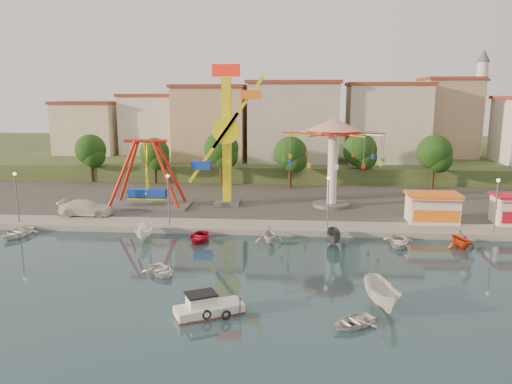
# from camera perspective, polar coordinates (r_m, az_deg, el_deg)

# --- Properties ---
(ground) EXTENTS (200.00, 200.00, 0.00)m
(ground) POSITION_cam_1_polar(r_m,az_deg,el_deg) (38.28, -2.92, -9.99)
(ground) COLOR #15303A
(ground) RESTS_ON ground
(quay_deck) EXTENTS (200.00, 100.00, 0.60)m
(quay_deck) POSITION_cam_1_polar(r_m,az_deg,el_deg) (98.41, 1.80, 3.34)
(quay_deck) COLOR #9E998E
(quay_deck) RESTS_ON ground
(asphalt_pad) EXTENTS (90.00, 28.00, 0.01)m
(asphalt_pad) POSITION_cam_1_polar(r_m,az_deg,el_deg) (66.86, 0.43, -0.17)
(asphalt_pad) COLOR #4C4944
(asphalt_pad) RESTS_ON quay_deck
(hill_terrace) EXTENTS (200.00, 60.00, 3.00)m
(hill_terrace) POSITION_cam_1_polar(r_m,az_deg,el_deg) (103.21, 1.94, 4.39)
(hill_terrace) COLOR #384C26
(hill_terrace) RESTS_ON ground
(pirate_ship_ride) EXTENTS (10.00, 5.00, 8.00)m
(pirate_ship_ride) POSITION_cam_1_polar(r_m,az_deg,el_deg) (60.01, -12.36, 1.93)
(pirate_ship_ride) COLOR #59595E
(pirate_ship_ride) RESTS_ON quay_deck
(kamikaze_tower) EXTENTS (6.12, 3.10, 16.50)m
(kamikaze_tower) POSITION_cam_1_polar(r_m,az_deg,el_deg) (58.85, -3.08, 6.03)
(kamikaze_tower) COLOR #59595E
(kamikaze_tower) RESTS_ON quay_deck
(wave_swinger) EXTENTS (11.60, 11.60, 10.40)m
(wave_swinger) POSITION_cam_1_polar(r_m,az_deg,el_deg) (58.82, 8.81, 5.60)
(wave_swinger) COLOR #59595E
(wave_swinger) RESTS_ON quay_deck
(booth_left) EXTENTS (5.40, 3.78, 3.08)m
(booth_left) POSITION_cam_1_polar(r_m,az_deg,el_deg) (55.02, 19.51, -1.67)
(booth_left) COLOR white
(booth_left) RESTS_ON quay_deck
(lamp_post_0) EXTENTS (0.14, 0.14, 5.00)m
(lamp_post_0) POSITION_cam_1_polar(r_m,az_deg,el_deg) (57.30, -25.64, -0.69)
(lamp_post_0) COLOR #59595E
(lamp_post_0) RESTS_ON quay_deck
(lamp_post_1) EXTENTS (0.14, 0.14, 5.00)m
(lamp_post_1) POSITION_cam_1_polar(r_m,az_deg,el_deg) (51.16, -9.96, -1.05)
(lamp_post_1) COLOR #59595E
(lamp_post_1) RESTS_ON quay_deck
(lamp_post_2) EXTENTS (0.14, 0.14, 5.00)m
(lamp_post_2) POSITION_cam_1_polar(r_m,az_deg,el_deg) (49.65, 8.23, -1.37)
(lamp_post_2) COLOR #59595E
(lamp_post_2) RESTS_ON quay_deck
(lamp_post_3) EXTENTS (0.14, 0.14, 5.00)m
(lamp_post_3) POSITION_cam_1_polar(r_m,az_deg,el_deg) (53.14, 25.72, -1.56)
(lamp_post_3) COLOR #59595E
(lamp_post_3) RESTS_ON quay_deck
(tree_0) EXTENTS (4.60, 4.60, 7.19)m
(tree_0) POSITION_cam_1_polar(r_m,az_deg,el_deg) (79.06, -18.39, 4.60)
(tree_0) COLOR #382314
(tree_0) RESTS_ON quay_deck
(tree_1) EXTENTS (4.35, 4.35, 6.80)m
(tree_1) POSITION_cam_1_polar(r_m,az_deg,el_deg) (75.06, -11.52, 4.41)
(tree_1) COLOR #382314
(tree_1) RESTS_ON quay_deck
(tree_2) EXTENTS (5.02, 5.02, 7.85)m
(tree_2) POSITION_cam_1_polar(r_m,az_deg,el_deg) (72.42, -3.99, 4.94)
(tree_2) COLOR #382314
(tree_2) RESTS_ON quay_deck
(tree_3) EXTENTS (4.68, 4.68, 7.32)m
(tree_3) POSITION_cam_1_polar(r_m,az_deg,el_deg) (70.22, 3.96, 4.45)
(tree_3) COLOR #382314
(tree_3) RESTS_ON quay_deck
(tree_4) EXTENTS (4.86, 4.86, 7.60)m
(tree_4) POSITION_cam_1_polar(r_m,az_deg,el_deg) (73.74, 11.81, 4.71)
(tree_4) COLOR #382314
(tree_4) RESTS_ON quay_deck
(tree_5) EXTENTS (4.83, 4.83, 7.54)m
(tree_5) POSITION_cam_1_polar(r_m,az_deg,el_deg) (73.90, 19.72, 4.27)
(tree_5) COLOR #382314
(tree_5) RESTS_ON quay_deck
(building_0) EXTENTS (9.26, 9.53, 11.87)m
(building_0) POSITION_cam_1_polar(r_m,az_deg,el_deg) (90.05, -20.63, 7.42)
(building_0) COLOR beige
(building_0) RESTS_ON hill_terrace
(building_1) EXTENTS (12.33, 9.01, 8.63)m
(building_1) POSITION_cam_1_polar(r_m,az_deg,el_deg) (90.82, -12.19, 6.89)
(building_1) COLOR silver
(building_1) RESTS_ON hill_terrace
(building_2) EXTENTS (11.95, 9.28, 11.23)m
(building_2) POSITION_cam_1_polar(r_m,az_deg,el_deg) (88.43, -3.86, 7.84)
(building_2) COLOR tan
(building_2) RESTS_ON hill_terrace
(building_3) EXTENTS (12.59, 10.50, 9.20)m
(building_3) POSITION_cam_1_polar(r_m,az_deg,el_deg) (84.40, 5.21, 6.97)
(building_3) COLOR beige
(building_3) RESTS_ON hill_terrace
(building_4) EXTENTS (10.75, 9.23, 9.24)m
(building_4) POSITION_cam_1_polar(r_m,az_deg,el_deg) (88.94, 13.96, 6.91)
(building_4) COLOR beige
(building_4) RESTS_ON hill_terrace
(building_5) EXTENTS (12.77, 10.96, 11.21)m
(building_5) POSITION_cam_1_polar(r_m,az_deg,el_deg) (90.17, 22.61, 7.07)
(building_5) COLOR tan
(building_5) RESTS_ON hill_terrace
(minaret) EXTENTS (2.80, 2.80, 18.00)m
(minaret) POSITION_cam_1_polar(r_m,az_deg,el_deg) (94.66, 24.23, 9.50)
(minaret) COLOR silver
(minaret) RESTS_ON hill_terrace
(cabin_motorboat) EXTENTS (4.56, 3.46, 1.51)m
(cabin_motorboat) POSITION_cam_1_polar(r_m,az_deg,el_deg) (32.70, -5.59, -13.11)
(cabin_motorboat) COLOR white
(cabin_motorboat) RESTS_ON ground
(rowboat_a) EXTENTS (3.88, 3.98, 0.67)m
(rowboat_a) POSITION_cam_1_polar(r_m,az_deg,el_deg) (39.89, -10.77, -8.77)
(rowboat_a) COLOR white
(rowboat_a) RESTS_ON ground
(rowboat_b) EXTENTS (3.67, 3.44, 0.62)m
(rowboat_b) POSITION_cam_1_polar(r_m,az_deg,el_deg) (31.65, 11.00, -14.32)
(rowboat_b) COLOR silver
(rowboat_b) RESTS_ON ground
(skiff) EXTENTS (2.47, 4.79, 1.76)m
(skiff) POSITION_cam_1_polar(r_m,az_deg,el_deg) (34.32, 14.21, -11.33)
(skiff) COLOR silver
(skiff) RESTS_ON ground
(van) EXTENTS (5.89, 2.60, 1.68)m
(van) POSITION_cam_1_polar(r_m,az_deg,el_deg) (57.96, -18.84, -1.72)
(van) COLOR silver
(van) RESTS_ON quay_deck
(moored_boat_0) EXTENTS (3.40, 4.38, 0.83)m
(moored_boat_0) POSITION_cam_1_polar(r_m,az_deg,el_deg) (54.42, -25.66, -4.18)
(moored_boat_0) COLOR white
(moored_boat_0) RESTS_ON ground
(moored_boat_2) EXTENTS (1.90, 3.96, 1.47)m
(moored_boat_2) POSITION_cam_1_polar(r_m,az_deg,el_deg) (49.20, -12.68, -4.50)
(moored_boat_2) COLOR white
(moored_boat_2) RESTS_ON ground
(moored_boat_3) EXTENTS (2.75, 3.81, 0.78)m
(moored_boat_3) POSITION_cam_1_polar(r_m,az_deg,el_deg) (47.99, -6.51, -5.11)
(moored_boat_3) COLOR #B70E26
(moored_boat_3) RESTS_ON ground
(moored_boat_4) EXTENTS (3.08, 3.44, 1.63)m
(moored_boat_4) POSITION_cam_1_polar(r_m,az_deg,el_deg) (47.07, 1.54, -4.84)
(moored_boat_4) COLOR silver
(moored_boat_4) RESTS_ON ground
(moored_boat_5) EXTENTS (1.47, 3.59, 1.37)m
(moored_boat_5) POSITION_cam_1_polar(r_m,az_deg,el_deg) (47.18, 8.90, -5.10)
(moored_boat_5) COLOR #4F4F53
(moored_boat_5) RESTS_ON ground
(moored_boat_6) EXTENTS (3.31, 4.20, 0.79)m
(moored_boat_6) POSITION_cam_1_polar(r_m,az_deg,el_deg) (48.09, 15.98, -5.45)
(moored_boat_6) COLOR silver
(moored_boat_6) RESTS_ON ground
(moored_boat_7) EXTENTS (3.34, 3.61, 1.58)m
(moored_boat_7) POSITION_cam_1_polar(r_m,az_deg,el_deg) (49.38, 22.34, -4.96)
(moored_boat_7) COLOR red
(moored_boat_7) RESTS_ON ground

